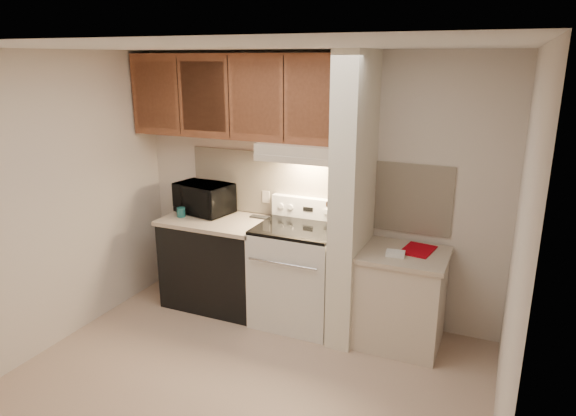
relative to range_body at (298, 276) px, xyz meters
The scene contains 50 objects.
floor 1.24m from the range_body, 90.00° to the right, with size 3.60×3.60×0.00m, color tan.
ceiling 2.34m from the range_body, 90.00° to the right, with size 3.60×3.60×0.00m, color white.
wall_back 0.86m from the range_body, 90.00° to the left, with size 3.60×0.02×2.50m, color beige.
wall_left 2.28m from the range_body, 147.31° to the right, with size 0.02×3.00×2.50m, color beige.
wall_right 2.28m from the range_body, 32.69° to the right, with size 0.02×3.00×2.50m, color beige.
backsplash 0.84m from the range_body, 90.00° to the left, with size 2.60×0.02×0.63m, color #FFE9C9.
range_body is the anchor object (origin of this frame).
oven_window 0.32m from the range_body, 90.00° to the right, with size 0.50×0.01×0.30m, color black.
oven_handle 0.44m from the range_body, 90.00° to the right, with size 0.02×0.02×0.65m, color silver.
cooktop 0.48m from the range_body, ahead, with size 0.74×0.64×0.03m, color black.
range_backguard 0.66m from the range_body, 90.00° to the left, with size 0.76×0.08×0.20m, color silver.
range_display 0.64m from the range_body, 90.00° to the left, with size 0.10×0.01×0.04m, color black.
range_knob_left_outer 0.70m from the range_body, 139.40° to the left, with size 0.05×0.05×0.02m, color silver.
range_knob_left_inner 0.66m from the range_body, 126.87° to the left, with size 0.05×0.05×0.02m, color silver.
range_knob_right_inner 0.66m from the range_body, 53.13° to the left, with size 0.05×0.05×0.02m, color silver.
range_knob_right_outer 0.70m from the range_body, 40.60° to the left, with size 0.05×0.05×0.02m, color silver.
dishwasher_front 0.88m from the range_body, behind, with size 1.00×0.63×0.87m, color black.
left_countertop 0.98m from the range_body, behind, with size 1.04×0.67×0.04m, color #BAA891.
spoon_rest 0.70m from the range_body, 156.37° to the left, with size 0.23×0.07×0.02m, color black.
teal_jar 1.33m from the range_body, behind, with size 0.08×0.08×0.09m, color #1B595A.
outlet 0.86m from the range_body, 146.31° to the left, with size 0.08×0.01×0.12m, color beige.
microwave 1.26m from the range_body, behind, with size 0.55×0.37×0.31m, color black.
partition_pillar 0.94m from the range_body, ahead, with size 0.22×0.70×2.50m, color #EDE5CD.
pillar_trim 0.93m from the range_body, ahead, with size 0.01×0.70×0.04m, color brown.
knife_strip 0.95m from the range_body, ahead, with size 0.02×0.42×0.04m, color black.
knife_blade_a 0.87m from the range_body, 29.84° to the right, with size 0.01×0.04×0.16m, color silver.
knife_handle_a 1.00m from the range_body, 28.07° to the right, with size 0.02×0.02×0.10m, color black.
knife_blade_b 0.85m from the range_body, 20.07° to the right, with size 0.01×0.04×0.18m, color silver.
knife_handle_b 0.99m from the range_body, 20.06° to the right, with size 0.02×0.02×0.10m, color black.
knife_blade_c 0.83m from the range_body, ahead, with size 0.01×0.04×0.20m, color silver.
knife_handle_c 0.99m from the range_body, ahead, with size 0.02×0.02×0.10m, color black.
knife_blade_d 0.85m from the range_body, ahead, with size 0.01×0.04×0.16m, color silver.
knife_handle_d 0.98m from the range_body, ahead, with size 0.02×0.02×0.10m, color black.
knife_blade_e 0.85m from the range_body, 17.67° to the left, with size 0.01×0.04×0.18m, color silver.
knife_handle_e 0.99m from the range_body, 16.24° to the left, with size 0.02×0.02×0.10m, color black.
oven_mitt 0.79m from the range_body, 23.58° to the left, with size 0.03×0.10×0.25m, color gray.
right_cab_base 0.97m from the range_body, ahead, with size 0.70×0.60×0.81m, color beige.
right_countertop 1.04m from the range_body, ahead, with size 0.74×0.64×0.04m, color #BAA891.
red_folder 1.14m from the range_body, ahead, with size 0.24×0.33×0.01m, color #97020C.
white_box 1.01m from the range_body, ahead, with size 0.15×0.10×0.04m, color white.
range_hood 1.17m from the range_body, 90.00° to the left, with size 0.78×0.44×0.15m, color beige.
hood_lip 1.12m from the range_body, 90.00° to the right, with size 0.78×0.04×0.06m, color beige.
upper_cabinets 1.77m from the range_body, 166.16° to the left, with size 2.18×0.33×0.77m, color brown.
cab_door_a 2.22m from the range_body, behind, with size 0.46×0.01×0.63m, color brown.
cab_gap_a 2.04m from the range_body, behind, with size 0.01×0.01×0.73m, color black.
cab_door_b 1.89m from the range_body, behind, with size 0.46×0.01×0.63m, color brown.
cab_gap_b 1.77m from the range_body, behind, with size 0.01×0.01×0.73m, color black.
cab_door_c 1.68m from the range_body, behind, with size 0.46×0.01×0.63m, color brown.
cab_gap_c 1.63m from the range_body, behind, with size 0.01×0.01×0.73m, color black.
cab_door_d 1.63m from the range_body, ahead, with size 0.46×0.01×0.63m, color brown.
Camera 1 is at (1.70, -2.95, 2.43)m, focal length 32.00 mm.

